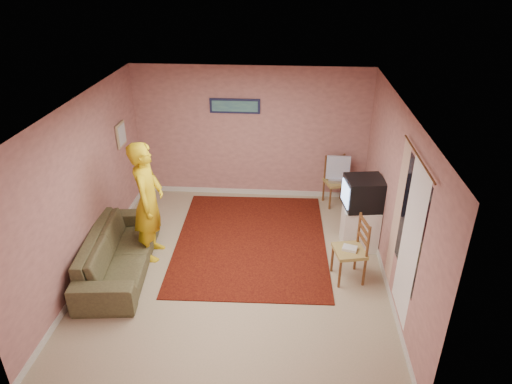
# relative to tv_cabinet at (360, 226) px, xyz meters

# --- Properties ---
(ground) EXTENTS (5.00, 5.00, 0.00)m
(ground) POSITION_rel_tv_cabinet_xyz_m (-1.95, -0.77, -0.37)
(ground) COLOR tan
(ground) RESTS_ON ground
(wall_back) EXTENTS (4.50, 0.02, 2.60)m
(wall_back) POSITION_rel_tv_cabinet_xyz_m (-1.95, 1.73, 0.93)
(wall_back) COLOR tan
(wall_back) RESTS_ON ground
(wall_front) EXTENTS (4.50, 0.02, 2.60)m
(wall_front) POSITION_rel_tv_cabinet_xyz_m (-1.95, -3.27, 0.93)
(wall_front) COLOR tan
(wall_front) RESTS_ON ground
(wall_left) EXTENTS (0.02, 5.00, 2.60)m
(wall_left) POSITION_rel_tv_cabinet_xyz_m (-4.20, -0.77, 0.93)
(wall_left) COLOR tan
(wall_left) RESTS_ON ground
(wall_right) EXTENTS (0.02, 5.00, 2.60)m
(wall_right) POSITION_rel_tv_cabinet_xyz_m (0.30, -0.77, 0.93)
(wall_right) COLOR tan
(wall_right) RESTS_ON ground
(ceiling) EXTENTS (4.50, 5.00, 0.02)m
(ceiling) POSITION_rel_tv_cabinet_xyz_m (-1.95, -0.77, 2.23)
(ceiling) COLOR silver
(ceiling) RESTS_ON wall_back
(baseboard_back) EXTENTS (4.50, 0.02, 0.10)m
(baseboard_back) POSITION_rel_tv_cabinet_xyz_m (-1.95, 1.72, -0.32)
(baseboard_back) COLOR silver
(baseboard_back) RESTS_ON ground
(baseboard_left) EXTENTS (0.02, 5.00, 0.10)m
(baseboard_left) POSITION_rel_tv_cabinet_xyz_m (-4.19, -0.77, -0.32)
(baseboard_left) COLOR silver
(baseboard_left) RESTS_ON ground
(baseboard_right) EXTENTS (0.02, 5.00, 0.10)m
(baseboard_right) POSITION_rel_tv_cabinet_xyz_m (0.29, -0.77, -0.32)
(baseboard_right) COLOR silver
(baseboard_right) RESTS_ON ground
(window) EXTENTS (0.01, 1.10, 1.50)m
(window) POSITION_rel_tv_cabinet_xyz_m (0.29, -1.67, 1.08)
(window) COLOR black
(window) RESTS_ON wall_right
(curtain_sheer) EXTENTS (0.01, 0.75, 2.10)m
(curtain_sheer) POSITION_rel_tv_cabinet_xyz_m (0.28, -1.82, 0.88)
(curtain_sheer) COLOR white
(curtain_sheer) RESTS_ON wall_right
(curtain_floral) EXTENTS (0.01, 0.35, 2.10)m
(curtain_floral) POSITION_rel_tv_cabinet_xyz_m (0.27, -1.12, 0.88)
(curtain_floral) COLOR beige
(curtain_floral) RESTS_ON wall_right
(curtain_rod) EXTENTS (0.02, 1.40, 0.02)m
(curtain_rod) POSITION_rel_tv_cabinet_xyz_m (0.25, -1.67, 1.95)
(curtain_rod) COLOR brown
(curtain_rod) RESTS_ON wall_right
(picture_back) EXTENTS (0.95, 0.04, 0.28)m
(picture_back) POSITION_rel_tv_cabinet_xyz_m (-2.25, 1.70, 1.48)
(picture_back) COLOR #151A3C
(picture_back) RESTS_ON wall_back
(picture_left) EXTENTS (0.04, 0.38, 0.42)m
(picture_left) POSITION_rel_tv_cabinet_xyz_m (-4.17, 0.83, 1.18)
(picture_left) COLOR tan
(picture_left) RESTS_ON wall_left
(area_rug) EXTENTS (2.61, 3.22, 0.02)m
(area_rug) POSITION_rel_tv_cabinet_xyz_m (-1.80, -0.02, -0.36)
(area_rug) COLOR black
(area_rug) RESTS_ON ground
(tv_cabinet) EXTENTS (0.57, 0.52, 0.73)m
(tv_cabinet) POSITION_rel_tv_cabinet_xyz_m (0.00, 0.00, 0.00)
(tv_cabinet) COLOR white
(tv_cabinet) RESTS_ON ground
(crt_tv) EXTENTS (0.66, 0.61, 0.51)m
(crt_tv) POSITION_rel_tv_cabinet_xyz_m (-0.01, -0.00, 0.62)
(crt_tv) COLOR black
(crt_tv) RESTS_ON tv_cabinet
(chair_a) EXTENTS (0.54, 0.53, 0.53)m
(chair_a) POSITION_rel_tv_cabinet_xyz_m (-0.27, 1.43, 0.22)
(chair_a) COLOR tan
(chair_a) RESTS_ON ground
(dvd_player) EXTENTS (0.34, 0.24, 0.06)m
(dvd_player) POSITION_rel_tv_cabinet_xyz_m (-0.27, 1.43, 0.16)
(dvd_player) COLOR #B8B7BD
(dvd_player) RESTS_ON chair_a
(blue_throw) EXTENTS (0.44, 0.06, 0.46)m
(blue_throw) POSITION_rel_tv_cabinet_xyz_m (-0.27, 1.43, 0.41)
(blue_throw) COLOR #86A0DC
(blue_throw) RESTS_ON chair_a
(chair_b) EXTENTS (0.52, 0.54, 0.55)m
(chair_b) POSITION_rel_tv_cabinet_xyz_m (-0.27, -0.91, 0.25)
(chair_b) COLOR tan
(chair_b) RESTS_ON ground
(game_console) EXTENTS (0.24, 0.20, 0.04)m
(game_console) POSITION_rel_tv_cabinet_xyz_m (-0.27, -0.91, 0.17)
(game_console) COLOR silver
(game_console) RESTS_ON chair_b
(sofa) EXTENTS (1.10, 2.30, 0.65)m
(sofa) POSITION_rel_tv_cabinet_xyz_m (-3.75, -0.96, -0.04)
(sofa) COLOR brown
(sofa) RESTS_ON ground
(person) EXTENTS (0.49, 0.73, 1.95)m
(person) POSITION_rel_tv_cabinet_xyz_m (-3.35, -0.52, 0.61)
(person) COLOR gold
(person) RESTS_ON ground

